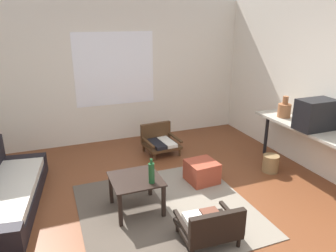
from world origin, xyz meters
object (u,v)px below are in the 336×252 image
coffee_table (136,184)px  wicker_basket (271,163)px  ottoman_orange (202,172)px  crt_television (316,115)px  armchair_by_window (160,140)px  couch (2,193)px  armchair_striped_foreground (210,226)px  console_shelf (304,130)px  glass_bottle (151,173)px  clay_vase (284,110)px

coffee_table → wicker_basket: 2.33m
coffee_table → ottoman_orange: 1.19m
ottoman_orange → crt_television: (1.56, -0.49, 0.87)m
ottoman_orange → armchair_by_window: bearing=99.4°
couch → wicker_basket: (3.92, -0.42, -0.07)m
armchair_striped_foreground → console_shelf: bearing=24.3°
coffee_table → crt_television: crt_television is taller
coffee_table → armchair_striped_foreground: size_ratio=0.95×
couch → glass_bottle: bearing=-26.1°
armchair_striped_foreground → crt_television: bearing=20.2°
armchair_by_window → crt_television: size_ratio=1.14×
ottoman_orange → glass_bottle: (-0.97, -0.54, 0.43)m
coffee_table → ottoman_orange: bearing=17.8°
crt_television → wicker_basket: bearing=133.5°
couch → coffee_table: 1.76m
clay_vase → glass_bottle: 2.65m
couch → ottoman_orange: size_ratio=5.01×
clay_vase → armchair_striped_foreground: bearing=-146.0°
ottoman_orange → crt_television: 1.85m
wicker_basket → coffee_table: bearing=-173.6°
armchair_by_window → wicker_basket: 1.97m
couch → armchair_by_window: size_ratio=3.35×
ottoman_orange → console_shelf: 1.69m
couch → clay_vase: 4.36m
armchair_by_window → glass_bottle: bearing=-112.6°
armchair_by_window → glass_bottle: size_ratio=2.00×
armchair_by_window → ottoman_orange: size_ratio=1.49×
armchair_by_window → crt_television: crt_television is taller
ottoman_orange → glass_bottle: size_ratio=1.34×
console_shelf → clay_vase: bearing=90.0°
couch → armchair_striped_foreground: size_ratio=3.23×
clay_vase → wicker_basket: 0.92m
couch → armchair_striped_foreground: couch is taller
armchair_striped_foreground → ottoman_orange: size_ratio=1.55×
coffee_table → ottoman_orange: size_ratio=1.47×
crt_television → wicker_basket: size_ratio=1.99×
ottoman_orange → couch: bearing=173.3°
armchair_by_window → clay_vase: bearing=-32.4°
wicker_basket → console_shelf: bearing=-30.0°
armchair_by_window → console_shelf: 2.44m
couch → console_shelf: 4.37m
armchair_striped_foreground → glass_bottle: size_ratio=2.07×
ottoman_orange → glass_bottle: 1.19m
armchair_by_window → clay_vase: size_ratio=1.81×
crt_television → glass_bottle: crt_television is taller
couch → console_shelf: size_ratio=1.17×
clay_vase → crt_television: bearing=-90.3°
wicker_basket → armchair_striped_foreground: bearing=-146.0°
coffee_table → console_shelf: bearing=0.9°
armchair_striped_foreground → clay_vase: size_ratio=1.87×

